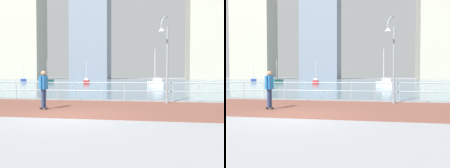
# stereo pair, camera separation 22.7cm
# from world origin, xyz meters

# --- Properties ---
(ground) EXTENTS (220.00, 220.00, 0.00)m
(ground) POSITION_xyz_m (0.00, 40.00, 0.00)
(ground) COLOR gray
(brick_paving) EXTENTS (28.00, 6.33, 0.01)m
(brick_paving) POSITION_xyz_m (0.00, 2.59, 0.00)
(brick_paving) COLOR brown
(brick_paving) RESTS_ON ground
(harbor_water) EXTENTS (180.00, 88.00, 0.00)m
(harbor_water) POSITION_xyz_m (0.00, 50.75, 0.00)
(harbor_water) COLOR slate
(harbor_water) RESTS_ON ground
(waterfront_railing) EXTENTS (25.25, 0.06, 1.13)m
(waterfront_railing) POSITION_xyz_m (-0.00, 5.75, 0.78)
(waterfront_railing) COLOR #9EADB7
(waterfront_railing) RESTS_ON ground
(lamppost) EXTENTS (0.61, 0.70, 4.80)m
(lamppost) POSITION_xyz_m (3.73, 5.02, 2.65)
(lamppost) COLOR gray
(lamppost) RESTS_ON ground
(skateboarder) EXTENTS (0.41, 0.56, 1.75)m
(skateboarder) POSITION_xyz_m (-1.78, 1.57, 1.05)
(skateboarder) COLOR black
(skateboarder) RESTS_ON ground
(sailboat_navy) EXTENTS (2.02, 3.65, 4.90)m
(sailboat_navy) POSITION_xyz_m (3.26, 22.94, 0.47)
(sailboat_navy) COLOR white
(sailboat_navy) RESTS_ON ground
(sailboat_teal) EXTENTS (2.76, 3.43, 4.79)m
(sailboat_teal) POSITION_xyz_m (-25.98, 43.34, 0.46)
(sailboat_teal) COLOR #284799
(sailboat_teal) RESTS_ON ground
(sailboat_gray) EXTENTS (1.64, 3.25, 4.37)m
(sailboat_gray) POSITION_xyz_m (-8.78, 34.25, 0.42)
(sailboat_gray) COLOR #B21E1E
(sailboat_gray) RESTS_ON ground
(sailboat_blue) EXTENTS (1.49, 3.42, 4.65)m
(sailboat_blue) POSITION_xyz_m (-18.01, 38.12, 0.44)
(sailboat_blue) COLOR #197266
(sailboat_blue) RESTS_ON ground
(tower_brick) EXTENTS (16.68, 10.17, 46.40)m
(tower_brick) POSITION_xyz_m (-51.04, 88.91, 22.36)
(tower_brick) COLOR #B2AD99
(tower_brick) RESTS_ON ground
(tower_steel) EXTENTS (16.11, 10.22, 43.60)m
(tower_steel) POSITION_xyz_m (-23.71, 95.47, 20.97)
(tower_steel) COLOR slate
(tower_steel) RESTS_ON ground
(tower_slate) EXTENTS (13.31, 15.22, 44.59)m
(tower_slate) POSITION_xyz_m (22.72, 94.10, 21.46)
(tower_slate) COLOR #B2AD99
(tower_slate) RESTS_ON ground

